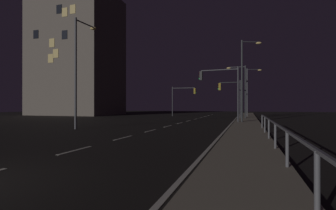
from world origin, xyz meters
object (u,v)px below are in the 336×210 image
traffic_light_near_right (183,95)px  street_lamp_across_street (242,86)px  traffic_light_near_left (230,92)px  street_lamp_median (245,73)px  traffic_light_overhead_east (221,83)px  street_lamp_mid_block (250,87)px  street_lamp_corner (79,63)px  building_distant (78,56)px

traffic_light_near_right → street_lamp_across_street: street_lamp_across_street is taller
traffic_light_near_left → street_lamp_median: bearing=-75.2°
traffic_light_near_right → traffic_light_overhead_east: bearing=-61.8°
street_lamp_mid_block → street_lamp_median: size_ratio=0.88×
street_lamp_mid_block → street_lamp_median: 13.13m
street_lamp_across_street → street_lamp_median: size_ratio=0.83×
traffic_light_near_left → street_lamp_mid_block: bearing=67.4°
street_lamp_median → street_lamp_mid_block: bearing=87.6°
traffic_light_near_right → street_lamp_across_street: size_ratio=0.72×
traffic_light_near_left → street_lamp_mid_block: size_ratio=0.68×
traffic_light_near_left → traffic_light_overhead_east: size_ratio=0.88×
traffic_light_overhead_east → street_lamp_mid_block: size_ratio=0.77×
traffic_light_overhead_east → street_lamp_corner: street_lamp_corner is taller
traffic_light_overhead_east → street_lamp_median: bearing=8.5°
traffic_light_near_left → street_lamp_mid_block: street_lamp_mid_block is taller
traffic_light_near_left → traffic_light_near_right: (-8.02, 6.57, -0.07)m
traffic_light_overhead_east → street_lamp_across_street: size_ratio=0.82×
traffic_light_near_right → building_distant: building_distant is taller
traffic_light_overhead_east → building_distant: 32.85m
street_lamp_across_street → street_lamp_corner: (-11.65, -17.57, 0.71)m
traffic_light_near_left → traffic_light_near_right: 10.37m
traffic_light_near_left → street_lamp_across_street: 1.66m
building_distant → street_lamp_median: bearing=-24.5°
traffic_light_overhead_east → street_lamp_corner: bearing=-134.5°
traffic_light_near_right → street_lamp_across_street: bearing=-34.1°
street_lamp_median → street_lamp_corner: 15.83m
street_lamp_across_street → street_lamp_median: 7.39m
street_lamp_mid_block → street_lamp_across_street: street_lamp_mid_block is taller
traffic_light_near_right → street_lamp_corner: size_ratio=0.59×
traffic_light_near_left → street_lamp_across_street: bearing=5.4°
traffic_light_near_left → traffic_light_overhead_east: 7.58m
traffic_light_near_left → street_lamp_mid_block: 6.47m
building_distant → traffic_light_near_right: bearing=-0.9°
traffic_light_near_left → street_lamp_corner: street_lamp_corner is taller
building_distant → traffic_light_near_left: bearing=-13.3°
street_lamp_median → building_distant: 34.59m
traffic_light_overhead_east → street_lamp_across_street: street_lamp_across_street is taller
traffic_light_near_right → street_lamp_corner: bearing=-95.1°
traffic_light_near_left → street_lamp_across_street: size_ratio=0.72×
street_lamp_across_street → street_lamp_corner: bearing=-123.5°
building_distant → traffic_light_overhead_east: bearing=-26.8°
street_lamp_median → traffic_light_near_left: bearing=104.8°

